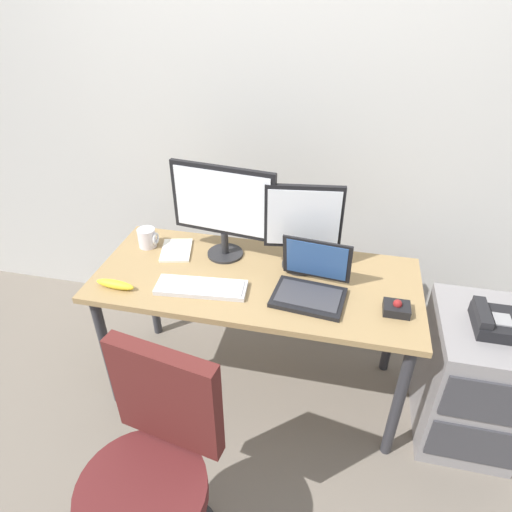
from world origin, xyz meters
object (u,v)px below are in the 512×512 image
object	(u,v)px
desk_phone	(493,321)
office_chair	(154,484)
keyboard	(201,287)
coffee_mug	(147,238)
laptop	(311,283)
trackball_mouse	(397,308)
monitor_side	(303,224)
file_cabinet	(471,378)
banana	(115,284)
paper_notepad	(176,250)
monitor_main	(223,206)

from	to	relation	value
desk_phone	office_chair	size ratio (longest dim) A/B	0.21
keyboard	coffee_mug	xyz separation A→B (m)	(-0.39, 0.29, 0.04)
laptop	trackball_mouse	xyz separation A→B (m)	(0.37, -0.05, -0.03)
monitor_side	coffee_mug	bearing A→B (deg)	179.38
laptop	trackball_mouse	size ratio (longest dim) A/B	3.06
file_cabinet	coffee_mug	distance (m)	1.72
banana	monitor_side	bearing A→B (deg)	24.18
office_chair	trackball_mouse	world-z (taller)	office_chair
desk_phone	trackball_mouse	world-z (taller)	trackball_mouse
trackball_mouse	file_cabinet	bearing A→B (deg)	10.58
monitor_side	keyboard	world-z (taller)	monitor_side
file_cabinet	trackball_mouse	bearing A→B (deg)	-169.42
file_cabinet	laptop	world-z (taller)	laptop
office_chair	coffee_mug	world-z (taller)	office_chair
paper_notepad	office_chair	bearing A→B (deg)	-74.64
monitor_main	monitor_side	world-z (taller)	monitor_main
laptop	paper_notepad	bearing A→B (deg)	164.78
file_cabinet	keyboard	size ratio (longest dim) A/B	1.59
trackball_mouse	paper_notepad	xyz separation A→B (m)	(-1.08, 0.25, -0.02)
office_chair	trackball_mouse	bearing A→B (deg)	43.86
office_chair	banana	xyz separation A→B (m)	(-0.44, 0.67, 0.31)
trackball_mouse	banana	world-z (taller)	trackball_mouse
file_cabinet	trackball_mouse	world-z (taller)	trackball_mouse
file_cabinet	monitor_side	distance (m)	1.08
file_cabinet	coffee_mug	bearing A→B (deg)	173.58
desk_phone	paper_notepad	size ratio (longest dim) A/B	0.96
laptop	banana	size ratio (longest dim) A/B	1.77
banana	monitor_main	bearing A→B (deg)	42.31
keyboard	trackball_mouse	distance (m)	0.85
office_chair	laptop	distance (m)	0.99
file_cabinet	desk_phone	bearing A→B (deg)	-116.78
coffee_mug	paper_notepad	size ratio (longest dim) A/B	0.49
coffee_mug	banana	world-z (taller)	coffee_mug
monitor_main	trackball_mouse	distance (m)	0.91
monitor_main	paper_notepad	world-z (taller)	monitor_main
trackball_mouse	paper_notepad	world-z (taller)	trackball_mouse
monitor_main	desk_phone	bearing A→B (deg)	-9.69
file_cabinet	keyboard	bearing A→B (deg)	-175.17
desk_phone	trackball_mouse	distance (m)	0.41
trackball_mouse	office_chair	bearing A→B (deg)	-136.14
coffee_mug	banana	xyz separation A→B (m)	(0.00, -0.37, -0.03)
monitor_main	coffee_mug	bearing A→B (deg)	-178.92
desk_phone	coffee_mug	size ratio (longest dim) A/B	1.98
coffee_mug	desk_phone	bearing A→B (deg)	-7.02
file_cabinet	office_chair	world-z (taller)	office_chair
office_chair	monitor_main	distance (m)	1.19
banana	laptop	bearing A→B (deg)	10.17
monitor_side	laptop	size ratio (longest dim) A/B	1.26
file_cabinet	paper_notepad	world-z (taller)	paper_notepad
file_cabinet	monitor_side	size ratio (longest dim) A/B	1.58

